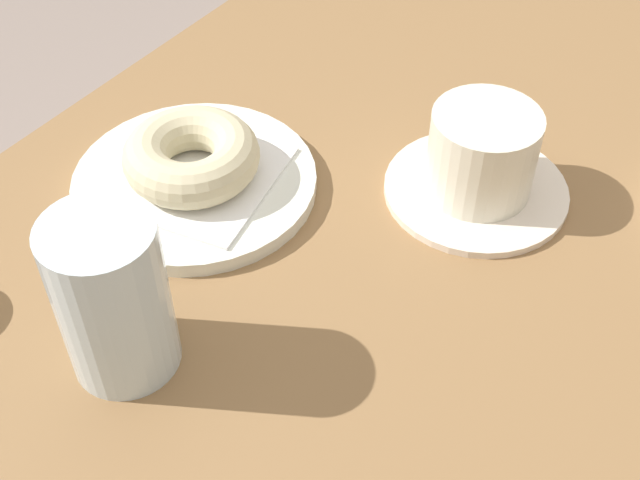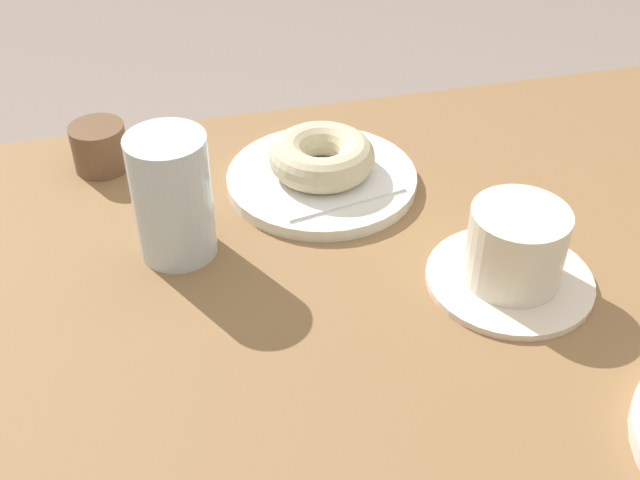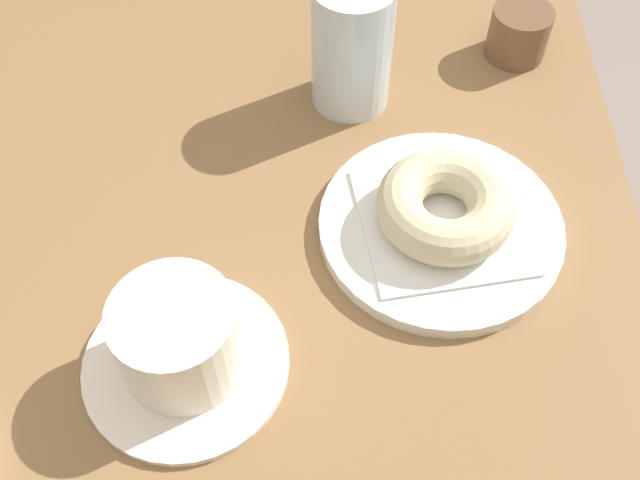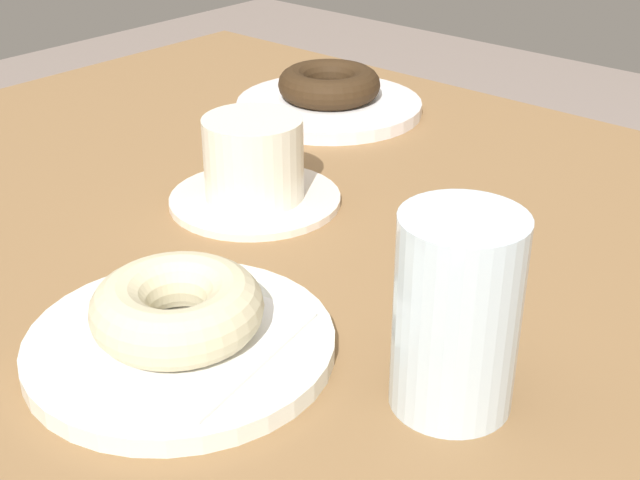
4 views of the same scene
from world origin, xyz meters
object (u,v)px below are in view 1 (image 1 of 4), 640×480
(donut_sugar_ring, at_px, (191,156))
(water_glass, at_px, (113,298))
(coffee_cup, at_px, (481,160))
(plate_sugar_ring, at_px, (195,182))

(donut_sugar_ring, bearing_deg, water_glass, -154.94)
(donut_sugar_ring, bearing_deg, coffee_cup, -57.08)
(plate_sugar_ring, relative_size, water_glass, 1.64)
(plate_sugar_ring, bearing_deg, water_glass, -154.94)
(plate_sugar_ring, xyz_separation_m, donut_sugar_ring, (0.00, 0.00, 0.03))
(water_glass, bearing_deg, plate_sugar_ring, 25.06)
(water_glass, distance_m, coffee_cup, 0.31)
(plate_sugar_ring, bearing_deg, donut_sugar_ring, 0.00)
(plate_sugar_ring, distance_m, water_glass, 0.18)
(plate_sugar_ring, distance_m, coffee_cup, 0.24)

